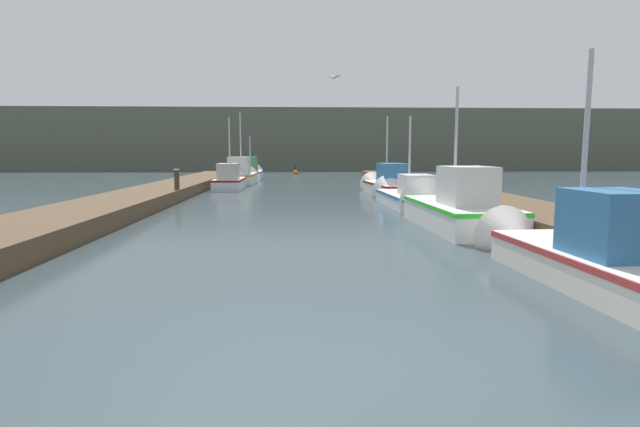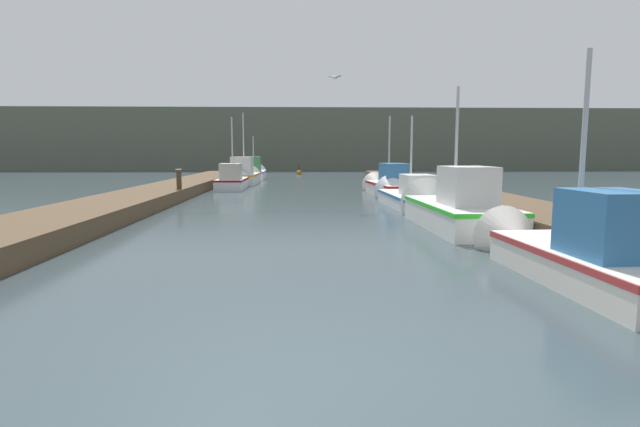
{
  "view_description": "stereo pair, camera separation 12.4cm",
  "coord_description": "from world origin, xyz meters",
  "px_view_note": "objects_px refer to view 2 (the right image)",
  "views": [
    {
      "loc": [
        -0.29,
        -4.07,
        2.02
      ],
      "look_at": [
        0.31,
        8.75,
        0.43
      ],
      "focal_mm": 28.0,
      "sensor_mm": 36.0,
      "label": 1
    },
    {
      "loc": [
        -0.17,
        -4.07,
        2.02
      ],
      "look_at": [
        0.31,
        8.75,
        0.43
      ],
      "focal_mm": 28.0,
      "sensor_mm": 36.0,
      "label": 2
    }
  ],
  "objects_px": {
    "fishing_boat_5": "(244,175)",
    "channel_buoy": "(299,173)",
    "fishing_boat_0": "(569,250)",
    "mooring_piling_2": "(241,167)",
    "seagull_lead": "(335,77)",
    "fishing_boat_1": "(452,207)",
    "fishing_boat_3": "(388,185)",
    "fishing_boat_2": "(406,196)",
    "fishing_boat_6": "(254,172)",
    "mooring_piling_1": "(179,185)",
    "fishing_boat_4": "(233,180)"
  },
  "relations": [
    {
      "from": "fishing_boat_5",
      "to": "channel_buoy",
      "type": "xyz_separation_m",
      "value": [
        3.37,
        13.15,
        -0.4
      ]
    },
    {
      "from": "fishing_boat_0",
      "to": "channel_buoy",
      "type": "distance_m",
      "value": 37.23
    },
    {
      "from": "mooring_piling_2",
      "to": "seagull_lead",
      "type": "height_order",
      "value": "seagull_lead"
    },
    {
      "from": "fishing_boat_0",
      "to": "fishing_boat_1",
      "type": "height_order",
      "value": "fishing_boat_1"
    },
    {
      "from": "mooring_piling_2",
      "to": "fishing_boat_0",
      "type": "bearing_deg",
      "value": -74.86
    },
    {
      "from": "fishing_boat_3",
      "to": "mooring_piling_2",
      "type": "distance_m",
      "value": 20.91
    },
    {
      "from": "fishing_boat_2",
      "to": "channel_buoy",
      "type": "xyz_separation_m",
      "value": [
        -4.25,
        25.72,
        -0.2
      ]
    },
    {
      "from": "fishing_boat_6",
      "to": "channel_buoy",
      "type": "height_order",
      "value": "fishing_boat_6"
    },
    {
      "from": "fishing_boat_2",
      "to": "fishing_boat_6",
      "type": "xyz_separation_m",
      "value": [
        -7.56,
        18.25,
        0.16
      ]
    },
    {
      "from": "fishing_boat_3",
      "to": "seagull_lead",
      "type": "distance_m",
      "value": 6.54
    },
    {
      "from": "mooring_piling_1",
      "to": "channel_buoy",
      "type": "bearing_deg",
      "value": 78.73
    },
    {
      "from": "fishing_boat_6",
      "to": "mooring_piling_1",
      "type": "xyz_separation_m",
      "value": [
        -1.49,
        -16.64,
        0.17
      ]
    },
    {
      "from": "mooring_piling_2",
      "to": "fishing_boat_6",
      "type": "bearing_deg",
      "value": -73.32
    },
    {
      "from": "mooring_piling_2",
      "to": "fishing_boat_1",
      "type": "bearing_deg",
      "value": -72.37
    },
    {
      "from": "fishing_boat_4",
      "to": "mooring_piling_2",
      "type": "bearing_deg",
      "value": 95.05
    },
    {
      "from": "fishing_boat_4",
      "to": "fishing_boat_6",
      "type": "distance_m",
      "value": 9.77
    },
    {
      "from": "mooring_piling_1",
      "to": "seagull_lead",
      "type": "distance_m",
      "value": 7.64
    },
    {
      "from": "fishing_boat_1",
      "to": "fishing_boat_3",
      "type": "relative_size",
      "value": 0.97
    },
    {
      "from": "fishing_boat_1",
      "to": "fishing_boat_6",
      "type": "distance_m",
      "value": 24.97
    },
    {
      "from": "fishing_boat_5",
      "to": "mooring_piling_1",
      "type": "height_order",
      "value": "fishing_boat_5"
    },
    {
      "from": "fishing_boat_2",
      "to": "mooring_piling_1",
      "type": "height_order",
      "value": "fishing_boat_2"
    },
    {
      "from": "fishing_boat_6",
      "to": "mooring_piling_1",
      "type": "relative_size",
      "value": 4.08
    },
    {
      "from": "fishing_boat_6",
      "to": "channel_buoy",
      "type": "distance_m",
      "value": 8.18
    },
    {
      "from": "seagull_lead",
      "to": "fishing_boat_2",
      "type": "bearing_deg",
      "value": -154.37
    },
    {
      "from": "mooring_piling_1",
      "to": "mooring_piling_2",
      "type": "height_order",
      "value": "mooring_piling_2"
    },
    {
      "from": "seagull_lead",
      "to": "fishing_boat_0",
      "type": "bearing_deg",
      "value": 139.83
    },
    {
      "from": "fishing_boat_2",
      "to": "fishing_boat_5",
      "type": "bearing_deg",
      "value": 119.6
    },
    {
      "from": "fishing_boat_5",
      "to": "channel_buoy",
      "type": "bearing_deg",
      "value": 77.6
    },
    {
      "from": "fishing_boat_6",
      "to": "mooring_piling_2",
      "type": "distance_m",
      "value": 5.27
    },
    {
      "from": "fishing_boat_5",
      "to": "fishing_boat_2",
      "type": "bearing_deg",
      "value": -56.78
    },
    {
      "from": "fishing_boat_2",
      "to": "fishing_boat_3",
      "type": "bearing_deg",
      "value": 87.86
    },
    {
      "from": "fishing_boat_3",
      "to": "fishing_boat_4",
      "type": "xyz_separation_m",
      "value": [
        -7.81,
        4.01,
        -0.0
      ]
    },
    {
      "from": "channel_buoy",
      "to": "fishing_boat_5",
      "type": "bearing_deg",
      "value": -104.38
    },
    {
      "from": "fishing_boat_2",
      "to": "mooring_piling_2",
      "type": "relative_size",
      "value": 4.66
    },
    {
      "from": "seagull_lead",
      "to": "fishing_boat_5",
      "type": "bearing_deg",
      "value": -32.66
    },
    {
      "from": "fishing_boat_2",
      "to": "fishing_boat_0",
      "type": "bearing_deg",
      "value": -90.25
    },
    {
      "from": "fishing_boat_1",
      "to": "fishing_boat_2",
      "type": "distance_m",
      "value": 5.53
    },
    {
      "from": "mooring_piling_1",
      "to": "fishing_boat_4",
      "type": "bearing_deg",
      "value": 79.43
    },
    {
      "from": "fishing_boat_1",
      "to": "fishing_boat_5",
      "type": "height_order",
      "value": "fishing_boat_5"
    },
    {
      "from": "fishing_boat_0",
      "to": "fishing_boat_6",
      "type": "xyz_separation_m",
      "value": [
        -7.83,
        29.48,
        0.05
      ]
    },
    {
      "from": "fishing_boat_2",
      "to": "mooring_piling_2",
      "type": "distance_m",
      "value": 25.0
    },
    {
      "from": "fishing_boat_3",
      "to": "fishing_boat_6",
      "type": "distance_m",
      "value": 15.74
    },
    {
      "from": "fishing_boat_0",
      "to": "fishing_boat_1",
      "type": "relative_size",
      "value": 0.89
    },
    {
      "from": "fishing_boat_4",
      "to": "fishing_boat_5",
      "type": "distance_m",
      "value": 4.08
    },
    {
      "from": "mooring_piling_1",
      "to": "fishing_boat_3",
      "type": "bearing_deg",
      "value": 17.45
    },
    {
      "from": "fishing_boat_5",
      "to": "fishing_boat_0",
      "type": "bearing_deg",
      "value": -69.67
    },
    {
      "from": "fishing_boat_5",
      "to": "mooring_piling_1",
      "type": "bearing_deg",
      "value": -95.45
    },
    {
      "from": "fishing_boat_0",
      "to": "fishing_boat_3",
      "type": "height_order",
      "value": "fishing_boat_3"
    },
    {
      "from": "fishing_boat_0",
      "to": "seagull_lead",
      "type": "bearing_deg",
      "value": 101.85
    },
    {
      "from": "fishing_boat_1",
      "to": "mooring_piling_2",
      "type": "height_order",
      "value": "fishing_boat_1"
    }
  ]
}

